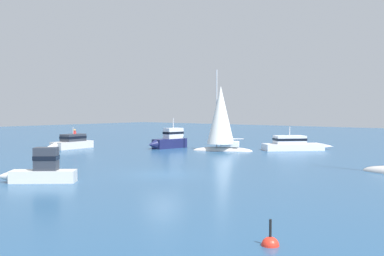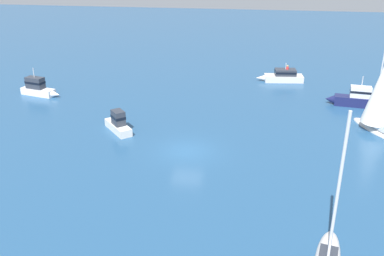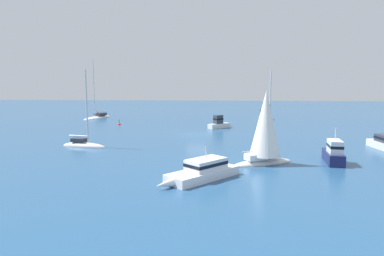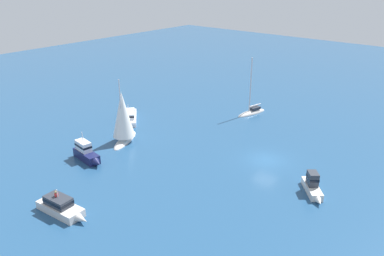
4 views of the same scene
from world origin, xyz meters
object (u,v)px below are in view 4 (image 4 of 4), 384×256
Objects in this scene: sloop at (252,112)px; powerboat_1 at (313,186)px; powerboat at (87,153)px; launch_1 at (61,207)px; sailboat at (123,119)px; motor_cruiser at (129,116)px.

sloop reaches higher than powerboat_1.
powerboat is 0.85× the size of launch_1.
sailboat reaches higher than motor_cruiser.
sloop is 1.81× the size of powerboat.
motor_cruiser is (-13.38, 11.75, 0.41)m from sloop.
sailboat is at bearing 104.71° from powerboat.
sloop is at bearing 85.85° from launch_1.
sloop is 1.55× the size of launch_1.
sailboat is 2.10× the size of powerboat_1.
motor_cruiser is at bearing 124.90° from powerboat.
launch_1 is at bearing 166.84° from motor_cruiser.
launch_1 is (-13.65, -7.54, -2.31)m from sailboat.
powerboat is at bearing 126.03° from launch_1.
launch_1 is at bearing -40.93° from powerboat.
launch_1 is 0.91× the size of motor_cruiser.
launch_1 is 22.69m from motor_cruiser.
sailboat is 0.95× the size of sloop.
sloop reaches higher than motor_cruiser.
motor_cruiser is (5.19, 5.11, -2.35)m from sailboat.
powerboat is (-24.66, 5.86, 0.65)m from sloop.
sailboat reaches higher than launch_1.
sloop is 32.23m from launch_1.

